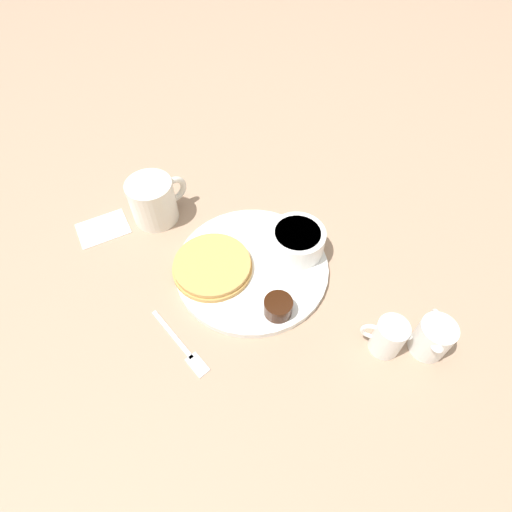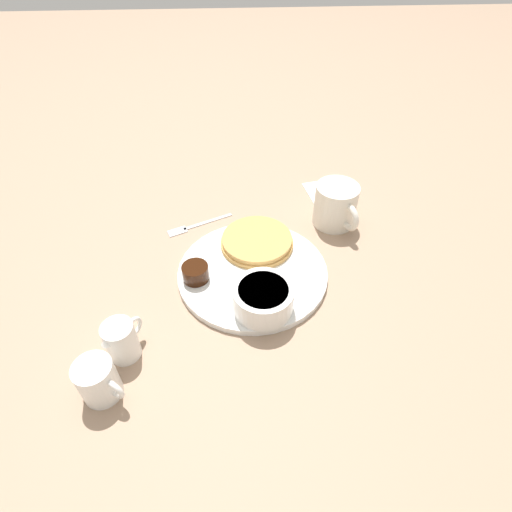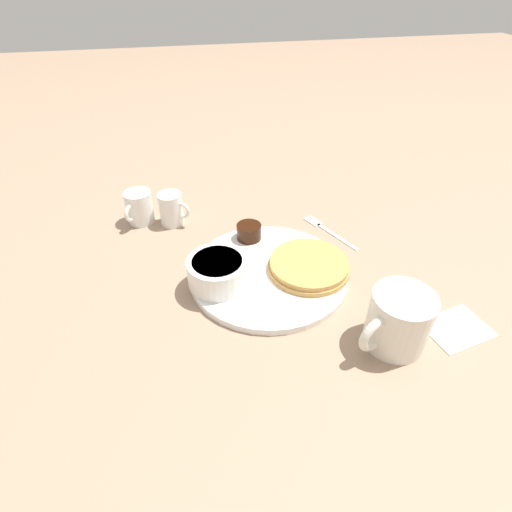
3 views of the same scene
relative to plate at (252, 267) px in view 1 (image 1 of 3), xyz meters
The scene contains 11 objects.
ground_plane 0.01m from the plate, ahead, with size 4.00×4.00×0.00m, color #9E7F66.
plate is the anchor object (origin of this frame).
pancake_stack 0.07m from the plate, 169.91° to the left, with size 0.14×0.14×0.02m.
bowl 0.09m from the plate, ahead, with size 0.10×0.10×0.05m.
syrup_cup 0.10m from the plate, 82.09° to the right, with size 0.05×0.05×0.03m.
butter_ramekin 0.10m from the plate, ahead, with size 0.05×0.05×0.04m.
coffee_mug 0.23m from the plate, 128.41° to the left, with size 0.11×0.09×0.09m.
creamer_pitcher_near 0.25m from the plate, 52.75° to the right, with size 0.06×0.05×0.07m.
creamer_pitcher_far 0.31m from the plate, 45.71° to the right, with size 0.05×0.07×0.07m.
fork 0.18m from the plate, 141.05° to the right, with size 0.07×0.13×0.00m.
napkin 0.30m from the plate, 144.72° to the left, with size 0.10×0.08×0.00m.
Camera 1 is at (-0.11, -0.39, 0.58)m, focal length 28.00 mm.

